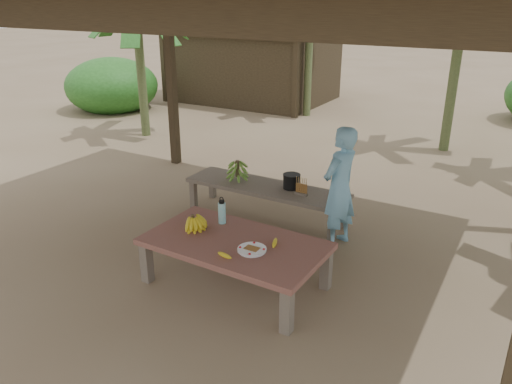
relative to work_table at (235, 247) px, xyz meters
The scene contains 15 objects.
ground 0.77m from the work_table, 114.15° to the left, with size 80.00×80.00×0.00m, color brown.
work_table is the anchor object (origin of this frame).
bench 1.70m from the work_table, 108.27° to the left, with size 2.20×0.61×0.45m.
ripe_banana_bunch 0.56m from the work_table, behind, with size 0.28×0.24×0.17m, color yellow, non-canonical shape.
plate 0.29m from the work_table, 21.45° to the right, with size 0.28×0.28×0.04m.
loose_banana_front 0.35m from the work_table, 73.78° to the right, with size 0.04×0.15×0.04m, color yellow.
loose_banana_side 0.41m from the work_table, 18.46° to the left, with size 0.04×0.16×0.04m, color yellow.
water_flask 0.49m from the work_table, 139.70° to the left, with size 0.08×0.08×0.30m.
green_banana_stalk 1.90m from the work_table, 121.13° to the left, with size 0.26×0.26×0.29m, color #598C2D, non-canonical shape.
cooking_pot 1.73m from the work_table, 97.07° to the left, with size 0.22×0.22×0.18m, color black.
skewer_rack 1.57m from the work_table, 90.09° to the left, with size 0.18×0.08×0.24m, color #A57F47, non-canonical shape.
woman 1.51m from the work_table, 67.71° to the left, with size 0.53×0.35×1.44m, color #6CAACD.
hut 9.83m from the work_table, 119.02° to the left, with size 4.40×3.43×2.85m.
banana_plant_n 6.51m from the work_table, 81.39° to the left, with size 1.80×1.80×3.07m.
banana_plant_w 6.59m from the work_table, 139.92° to the left, with size 1.80×1.80×3.00m.
Camera 1 is at (2.67, -4.32, 2.79)m, focal length 35.00 mm.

